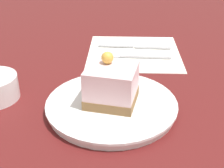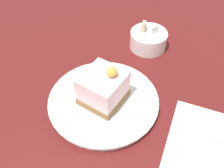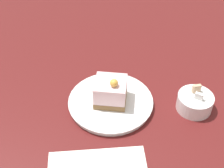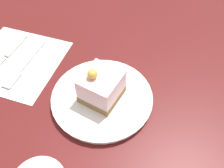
{
  "view_description": "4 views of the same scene",
  "coord_description": "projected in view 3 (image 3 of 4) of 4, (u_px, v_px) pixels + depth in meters",
  "views": [
    {
      "loc": [
        -0.39,
        -0.06,
        0.28
      ],
      "look_at": [
        0.02,
        0.03,
        0.05
      ],
      "focal_mm": 50.0,
      "sensor_mm": 36.0,
      "label": 1
    },
    {
      "loc": [
        0.21,
        -0.21,
        0.38
      ],
      "look_at": [
        0.03,
        0.05,
        0.05
      ],
      "focal_mm": 40.0,
      "sensor_mm": 36.0,
      "label": 2
    },
    {
      "loc": [
        0.57,
        0.1,
        0.57
      ],
      "look_at": [
        0.02,
        0.04,
        0.07
      ],
      "focal_mm": 50.0,
      "sensor_mm": 36.0,
      "label": 3
    },
    {
      "loc": [
        -0.15,
        0.29,
        0.43
      ],
      "look_at": [
        0.01,
        0.02,
        0.05
      ],
      "focal_mm": 40.0,
      "sensor_mm": 36.0,
      "label": 4
    }
  ],
  "objects": [
    {
      "name": "ground_plane",
      "position": [
        98.0,
        96.0,
        0.81
      ],
      "size": [
        4.0,
        4.0,
        0.0
      ],
      "primitive_type": "plane",
      "color": "#5B1919"
    },
    {
      "name": "sugar_bowl",
      "position": [
        195.0,
        102.0,
        0.77
      ],
      "size": [
        0.09,
        0.09,
        0.06
      ],
      "color": "white",
      "rests_on": "ground_plane"
    },
    {
      "name": "plate",
      "position": [
        111.0,
        102.0,
        0.78
      ],
      "size": [
        0.21,
        0.21,
        0.02
      ],
      "color": "white",
      "rests_on": "ground_plane"
    },
    {
      "name": "cake_slice",
      "position": [
        111.0,
        91.0,
        0.76
      ],
      "size": [
        0.07,
        0.08,
        0.08
      ],
      "rotation": [
        0.0,
        0.0,
        -0.01
      ],
      "color": "olive",
      "rests_on": "plate"
    }
  ]
}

